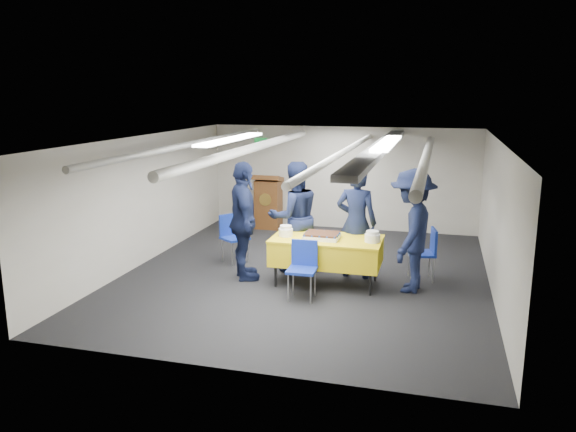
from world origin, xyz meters
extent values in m
plane|color=black|center=(0.00, 0.00, 0.00)|extent=(7.00, 7.00, 0.00)
cube|color=beige|center=(0.00, 3.49, 1.15)|extent=(6.00, 0.02, 2.30)
cube|color=beige|center=(-2.99, 0.00, 1.15)|extent=(0.02, 7.00, 2.30)
cube|color=beige|center=(2.99, 0.00, 1.15)|extent=(0.02, 7.00, 2.30)
cube|color=silver|center=(0.00, 0.00, 2.29)|extent=(6.00, 7.00, 0.02)
cylinder|color=silver|center=(-2.00, 0.00, 2.18)|extent=(0.10, 6.90, 0.10)
cylinder|color=silver|center=(-0.90, 0.00, 2.14)|extent=(0.14, 6.90, 0.14)
cylinder|color=silver|center=(0.60, 0.00, 2.10)|extent=(0.10, 6.90, 0.10)
cylinder|color=silver|center=(1.90, 0.00, 2.06)|extent=(0.14, 6.90, 0.14)
cube|color=gray|center=(1.20, 0.00, 2.20)|extent=(0.28, 6.90, 0.08)
cube|color=white|center=(-1.30, 0.00, 2.27)|extent=(0.25, 2.60, 0.04)
cube|color=white|center=(1.30, 0.00, 2.27)|extent=(0.25, 2.60, 0.04)
cube|color=#0C591E|center=(-1.90, 3.47, 1.95)|extent=(0.30, 0.04, 0.12)
cylinder|color=black|center=(-0.32, -0.73, 0.18)|extent=(0.04, 0.04, 0.36)
cylinder|color=black|center=(1.19, -0.73, 0.18)|extent=(0.04, 0.04, 0.36)
cylinder|color=black|center=(-0.32, -0.04, 0.18)|extent=(0.04, 0.04, 0.36)
cylinder|color=black|center=(1.19, -0.04, 0.18)|extent=(0.04, 0.04, 0.36)
cube|color=yellow|center=(0.43, -0.39, 0.54)|extent=(1.73, 0.91, 0.39)
cube|color=yellow|center=(0.43, -0.39, 0.76)|extent=(1.75, 0.93, 0.03)
cube|color=white|center=(0.37, -0.44, 0.80)|extent=(0.55, 0.44, 0.07)
cube|color=black|center=(0.37, -0.44, 0.85)|extent=(0.52, 0.41, 0.03)
sphere|color=#103795|center=(0.13, -0.63, 0.85)|extent=(0.04, 0.04, 0.04)
sphere|color=#103795|center=(0.13, -0.24, 0.85)|extent=(0.04, 0.04, 0.04)
sphere|color=#103795|center=(0.25, -0.63, 0.85)|extent=(0.04, 0.04, 0.04)
sphere|color=#103795|center=(0.25, -0.24, 0.85)|extent=(0.04, 0.04, 0.04)
sphere|color=#103795|center=(0.37, -0.63, 0.85)|extent=(0.04, 0.04, 0.04)
sphere|color=#103795|center=(0.37, -0.24, 0.85)|extent=(0.04, 0.04, 0.04)
sphere|color=#103795|center=(0.49, -0.63, 0.85)|extent=(0.04, 0.04, 0.04)
sphere|color=#103795|center=(0.49, -0.24, 0.85)|extent=(0.04, 0.04, 0.04)
sphere|color=#103795|center=(0.61, -0.63, 0.85)|extent=(0.04, 0.04, 0.04)
sphere|color=#103795|center=(0.61, -0.24, 0.85)|extent=(0.04, 0.04, 0.04)
sphere|color=#103795|center=(0.10, -0.54, 0.85)|extent=(0.04, 0.04, 0.04)
sphere|color=#103795|center=(0.63, -0.54, 0.85)|extent=(0.04, 0.04, 0.04)
sphere|color=#103795|center=(0.10, -0.44, 0.85)|extent=(0.04, 0.04, 0.04)
sphere|color=#103795|center=(0.63, -0.44, 0.85)|extent=(0.04, 0.04, 0.04)
sphere|color=#103795|center=(0.10, -0.34, 0.85)|extent=(0.04, 0.04, 0.04)
sphere|color=#103795|center=(0.63, -0.34, 0.85)|extent=(0.04, 0.04, 0.04)
cylinder|color=white|center=(-0.23, -0.44, 0.83)|extent=(0.23, 0.23, 0.12)
cylinder|color=white|center=(-0.23, -0.44, 0.92)|extent=(0.19, 0.19, 0.05)
cylinder|color=white|center=(1.16, -0.44, 0.83)|extent=(0.24, 0.24, 0.13)
cylinder|color=white|center=(1.16, -0.44, 0.92)|extent=(0.20, 0.20, 0.05)
cube|color=brown|center=(-1.60, 3.05, 0.55)|extent=(0.55, 0.45, 1.10)
cube|color=brown|center=(-1.60, 3.02, 1.15)|extent=(0.62, 0.53, 0.21)
cylinder|color=gold|center=(-1.60, 2.81, 0.70)|extent=(0.28, 0.02, 0.28)
cylinder|color=gray|center=(0.05, -1.32, 0.21)|extent=(0.02, 0.02, 0.43)
cylinder|color=gray|center=(0.39, -1.30, 0.21)|extent=(0.02, 0.02, 0.43)
cylinder|color=gray|center=(0.04, -0.98, 0.21)|extent=(0.02, 0.02, 0.43)
cylinder|color=gray|center=(0.38, -0.96, 0.21)|extent=(0.02, 0.02, 0.43)
cube|color=#132C99|center=(0.21, -1.14, 0.45)|extent=(0.43, 0.43, 0.04)
cube|color=#132C99|center=(0.21, -0.95, 0.67)|extent=(0.40, 0.05, 0.40)
cylinder|color=gray|center=(1.70, 0.37, 0.21)|extent=(0.02, 0.02, 0.43)
cylinder|color=gray|center=(1.77, 0.04, 0.21)|extent=(0.02, 0.02, 0.43)
cylinder|color=gray|center=(2.03, 0.44, 0.21)|extent=(0.02, 0.02, 0.43)
cylinder|color=gray|center=(2.10, 0.11, 0.21)|extent=(0.02, 0.02, 0.43)
cube|color=#132C99|center=(1.90, 0.24, 0.45)|extent=(0.50, 0.50, 0.04)
cube|color=#132C99|center=(2.09, 0.28, 0.67)|extent=(0.12, 0.40, 0.40)
cylinder|color=gray|center=(-1.38, 0.12, 0.21)|extent=(0.02, 0.02, 0.43)
cylinder|color=gray|center=(-1.17, 0.40, 0.21)|extent=(0.02, 0.02, 0.43)
cylinder|color=gray|center=(-1.65, 0.32, 0.21)|extent=(0.02, 0.02, 0.43)
cylinder|color=gray|center=(-1.45, 0.60, 0.21)|extent=(0.02, 0.02, 0.43)
cube|color=#132C99|center=(-1.41, 0.36, 0.45)|extent=(0.59, 0.59, 0.04)
cube|color=#132C99|center=(-1.56, 0.47, 0.67)|extent=(0.27, 0.35, 0.40)
imported|color=black|center=(0.83, 0.12, 0.93)|extent=(0.72, 0.51, 1.87)
imported|color=black|center=(-0.24, 0.17, 0.95)|extent=(1.17, 1.11, 1.91)
imported|color=black|center=(-0.93, -0.48, 0.98)|extent=(0.95, 1.24, 1.96)
imported|color=black|center=(1.75, -0.32, 0.96)|extent=(0.88, 1.33, 1.92)
camera|label=1|loc=(2.10, -8.90, 3.05)|focal=35.00mm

